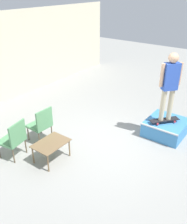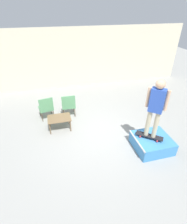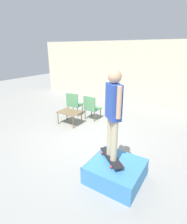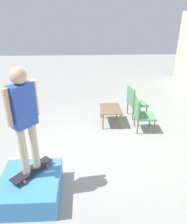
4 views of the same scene
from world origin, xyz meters
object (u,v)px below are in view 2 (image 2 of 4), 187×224
Objects in this scene: skate_ramp_box at (152,143)px; skateboard_on_ramp at (149,136)px; person_skater at (156,105)px; patio_chair_left at (46,107)px; coffee_table at (59,119)px; patio_chair_right at (69,104)px.

skate_ramp_box is 1.47× the size of skateboard_on_ramp.
person_skater is 4.05m from patio_chair_left.
skate_ramp_box is at bearing 130.24° from patio_chair_left.
skate_ramp_box is at bearing -32.53° from coffee_table.
person_skater reaches higher than patio_chair_right.
person_skater reaches higher than skateboard_on_ramp.
coffee_table is at bearing -174.36° from skateboard_on_ramp.
patio_chair_left is (-3.14, 2.52, 0.32)m from skate_ramp_box.
patio_chair_left reaches higher than skate_ramp_box.
person_skater reaches higher than coffee_table.
skateboard_on_ramp is at bearing 132.40° from patio_chair_right.
patio_chair_right is (0.44, 0.78, 0.11)m from coffee_table.
skate_ramp_box is 3.40m from patio_chair_right.
skateboard_on_ramp is at bearing -33.28° from coffee_table.
skate_ramp_box is at bearing 133.64° from patio_chair_right.
coffee_table is (-2.71, 1.73, 0.21)m from skate_ramp_box.
patio_chair_right reaches higher than coffee_table.
patio_chair_right is at bearing 60.63° from coffee_table.
person_skater is 2.23× the size of coffee_table.
coffee_table is 0.85× the size of patio_chair_right.
skateboard_on_ramp is at bearing 166.29° from skate_ramp_box.
skate_ramp_box is 0.61× the size of person_skater.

